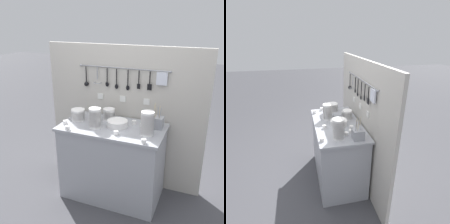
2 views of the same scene
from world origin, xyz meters
TOP-DOWN VIEW (x-y plane):
  - ground_plane at (0.00, 0.00)m, footprint 20.00×20.00m
  - counter at (0.00, 0.00)m, footprint 1.16×0.63m
  - back_wall at (0.00, 0.35)m, footprint 1.96×0.11m
  - bowl_stack_tall_left at (-0.44, 0.02)m, footprint 0.16×0.16m
  - bowl_stack_short_front at (-0.11, 0.17)m, footprint 0.14×0.14m
  - bowl_stack_nested_right at (0.41, -0.07)m, footprint 0.14×0.14m
  - bowl_stack_wide_centre at (-0.16, -0.11)m, footprint 0.13×0.13m
  - plate_stack at (0.05, 0.01)m, footprint 0.23×0.23m
  - steel_mixing_bowl at (-0.23, 0.05)m, footprint 0.13×0.13m
  - cutlery_caddy at (0.47, 0.15)m, footprint 0.13×0.13m
  - cup_edge_near at (0.36, 0.04)m, footprint 0.05×0.05m
  - cup_front_left at (0.12, -0.19)m, footprint 0.05×0.05m
  - cup_mid_row at (-0.41, -0.27)m, footprint 0.05×0.05m
  - cup_back_left at (0.43, -0.27)m, footprint 0.05×0.05m
  - cup_edge_far at (-0.52, -0.15)m, footprint 0.05×0.05m
  - cup_front_right at (0.20, 0.14)m, footprint 0.05×0.05m
  - cup_beside_plates at (-0.30, 0.16)m, footprint 0.05×0.05m
  - cup_back_right at (0.31, 0.10)m, footprint 0.05×0.05m

SIDE VIEW (x-z plane):
  - ground_plane at x=0.00m, z-range 0.00..0.00m
  - counter at x=0.00m, z-range 0.00..0.89m
  - back_wall at x=0.00m, z-range 0.00..1.74m
  - steel_mixing_bowl at x=-0.23m, z-range 0.89..0.92m
  - cup_edge_near at x=0.36m, z-range 0.89..0.93m
  - cup_front_left at x=0.12m, z-range 0.89..0.93m
  - cup_mid_row at x=-0.41m, z-range 0.89..0.93m
  - cup_back_left at x=0.43m, z-range 0.89..0.93m
  - cup_edge_far at x=-0.52m, z-range 0.89..0.93m
  - cup_front_right at x=0.20m, z-range 0.89..0.93m
  - cup_beside_plates at x=-0.30m, z-range 0.89..0.93m
  - cup_back_right at x=0.31m, z-range 0.89..0.93m
  - plate_stack at x=0.05m, z-range 0.89..0.96m
  - cutlery_caddy at x=0.47m, z-range 0.82..1.09m
  - bowl_stack_tall_left at x=-0.44m, z-range 0.89..1.02m
  - bowl_stack_short_front at x=-0.11m, z-range 0.89..1.02m
  - bowl_stack_wide_centre at x=-0.16m, z-range 0.89..1.11m
  - bowl_stack_nested_right at x=0.41m, z-range 0.89..1.14m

